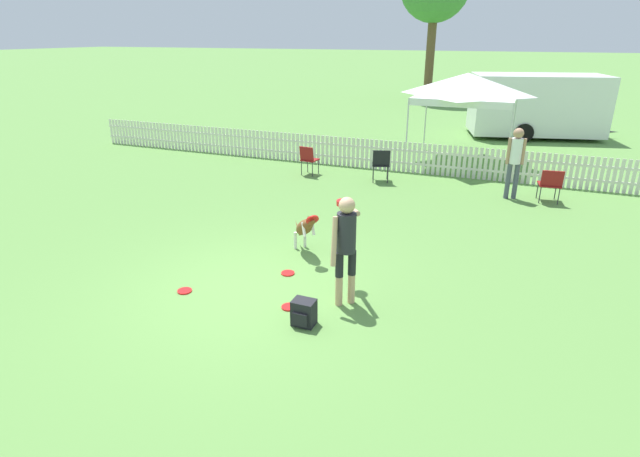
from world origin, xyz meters
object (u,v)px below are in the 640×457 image
object	(u,v)px
leaping_dog	(305,227)
folding_chair_green_right	(308,158)
folding_chair_blue_left	(550,183)
folding_chair_center	(381,162)
frisbee_midfield	(289,307)
equipment_trailer	(536,104)
handler_person	(346,238)
frisbee_near_handler	(288,273)
frisbee_near_dog	(185,291)
spectator_standing	(515,156)
backpack_on_grass	(304,313)
canopy_tent_main	(467,87)

from	to	relation	value
leaping_dog	folding_chair_green_right	distance (m)	5.50
folding_chair_blue_left	folding_chair_center	distance (m)	4.22
frisbee_midfield	folding_chair_green_right	world-z (taller)	folding_chair_green_right
folding_chair_green_right	equipment_trailer	size ratio (longest dim) A/B	0.15
handler_person	frisbee_near_handler	xyz separation A→B (m)	(-1.21, 0.53, -1.04)
handler_person	folding_chair_center	size ratio (longest dim) A/B	1.85
folding_chair_blue_left	handler_person	bearing A→B (deg)	57.20
frisbee_near_dog	folding_chair_green_right	distance (m)	7.18
frisbee_near_handler	folding_chair_blue_left	xyz separation A→B (m)	(4.13, 5.81, 0.48)
frisbee_near_dog	folding_chair_blue_left	world-z (taller)	folding_chair_blue_left
folding_chair_center	frisbee_midfield	bearing A→B (deg)	77.10
frisbee_near_handler	spectator_standing	distance (m)	6.75
backpack_on_grass	spectator_standing	bearing A→B (deg)	71.53
frisbee_near_dog	folding_chair_green_right	world-z (taller)	folding_chair_green_right
frisbee_midfield	canopy_tent_main	size ratio (longest dim) A/B	0.08
frisbee_midfield	folding_chair_green_right	distance (m)	7.45
folding_chair_center	canopy_tent_main	bearing A→B (deg)	-136.50
backpack_on_grass	folding_chair_green_right	distance (m)	7.89
folding_chair_center	folding_chair_green_right	distance (m)	2.10
canopy_tent_main	handler_person	bearing A→B (deg)	-92.51
folding_chair_blue_left	folding_chair_center	bearing A→B (deg)	-10.89
canopy_tent_main	spectator_standing	size ratio (longest dim) A/B	1.67
backpack_on_grass	folding_chair_center	xyz separation A→B (m)	(-0.97, 7.36, 0.36)
folding_chair_center	frisbee_near_dog	bearing A→B (deg)	63.23
folding_chair_green_right	frisbee_near_handler	bearing A→B (deg)	116.28
frisbee_near_dog	equipment_trailer	world-z (taller)	equipment_trailer
folding_chair_center	folding_chair_green_right	xyz separation A→B (m)	(-2.10, -0.10, -0.04)
handler_person	frisbee_near_dog	world-z (taller)	handler_person
leaping_dog	equipment_trailer	xyz separation A→B (m)	(3.74, 13.71, 0.71)
leaping_dog	folding_chair_green_right	xyz separation A→B (m)	(-2.13, 5.07, -0.03)
frisbee_near_handler	folding_chair_green_right	size ratio (longest dim) A/B	0.27
backpack_on_grass	equipment_trailer	world-z (taller)	equipment_trailer
backpack_on_grass	spectator_standing	size ratio (longest dim) A/B	0.22
leaping_dog	folding_chair_green_right	size ratio (longest dim) A/B	1.09
leaping_dog	frisbee_near_dog	xyz separation A→B (m)	(-1.19, -2.03, -0.52)
folding_chair_center	folding_chair_green_right	bearing A→B (deg)	-15.00
leaping_dog	frisbee_near_dog	size ratio (longest dim) A/B	4.06
leaping_dog	canopy_tent_main	distance (m)	8.62
frisbee_near_handler	folding_chair_center	size ratio (longest dim) A/B	0.25
folding_chair_center	leaping_dog	bearing A→B (deg)	72.71
leaping_dog	frisbee_midfield	world-z (taller)	leaping_dog
frisbee_midfield	handler_person	bearing A→B (deg)	33.77
backpack_on_grass	folding_chair_center	size ratio (longest dim) A/B	0.41
equipment_trailer	frisbee_midfield	bearing A→B (deg)	-115.99
frisbee_near_handler	backpack_on_grass	xyz separation A→B (m)	(0.89, -1.34, 0.17)
frisbee_midfield	backpack_on_grass	distance (m)	0.54
folding_chair_blue_left	folding_chair_center	size ratio (longest dim) A/B	0.91
frisbee_midfield	folding_chair_center	world-z (taller)	folding_chair_center
folding_chair_blue_left	folding_chair_green_right	world-z (taller)	folding_chair_green_right
folding_chair_green_right	handler_person	bearing A→B (deg)	123.76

